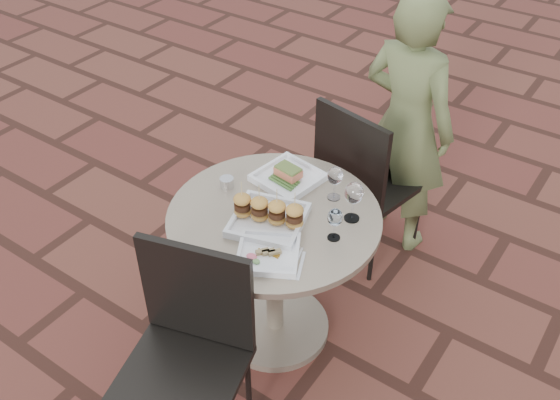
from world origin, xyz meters
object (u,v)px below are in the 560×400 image
Objects in this scene: plate_sliders at (268,215)px; diner at (406,126)px; chair_near at (188,342)px; plate_tuna at (268,253)px; chair_far at (362,173)px; cafe_table at (274,257)px; plate_salmon at (288,177)px.

diner is at bearing 82.97° from plate_sliders.
chair_near reaches higher than plate_tuna.
chair_near is 2.62× the size of plate_sliders.
cafe_table is at bearing 97.43° from chair_far.
chair_near is at bearing -81.64° from plate_salmon.
chair_far is 0.34m from diner.
diner is at bearing 89.26° from plate_tuna.
plate_sliders is (-0.13, -1.03, 0.06)m from diner.
plate_sliders is 1.12× the size of plate_tuna.
diner reaches higher than cafe_table.
chair_far is 1.00× the size of chair_near.
diner reaches higher than plate_salmon.
chair_far is at bearing 73.29° from chair_near.
chair_far reaches higher than cafe_table.
chair_near is 2.92× the size of plate_tuna.
plate_salmon is 0.30m from plate_sliders.
cafe_table is 0.97× the size of chair_far.
plate_tuna is at bearing -54.80° from plate_sliders.
cafe_table is at bearing 119.84° from plate_tuna.
plate_tuna is (-0.02, -1.19, 0.03)m from diner.
plate_salmon is 0.49m from plate_tuna.
chair_near is at bearing -86.49° from cafe_table.
plate_salmon is (-0.12, 0.83, 0.20)m from chair_near.
plate_sliders is at bearing 76.42° from chair_near.
diner reaches higher than chair_near.
chair_near reaches higher than plate_salmon.
cafe_table is at bearing -69.53° from plate_salmon.
plate_sliders is at bearing 98.75° from chair_far.
plate_sliders is (-0.04, -0.75, 0.23)m from chair_far.
chair_near is 0.44m from plate_tuna.
diner is 1.04m from plate_sliders.
cafe_table is at bearing 89.34° from diner.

